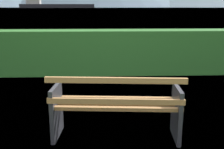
# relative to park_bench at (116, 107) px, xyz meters

# --- Properties ---
(ground_plane) EXTENTS (1400.00, 1400.00, 0.00)m
(ground_plane) POSITION_rel_park_bench_xyz_m (0.00, 0.06, -0.42)
(ground_plane) COLOR #4C6B33
(water_surface) EXTENTS (620.00, 620.00, 0.00)m
(water_surface) POSITION_rel_park_bench_xyz_m (0.00, 308.45, -0.42)
(water_surface) COLOR slate
(water_surface) RESTS_ON ground_plane
(park_bench) EXTENTS (1.64, 0.70, 0.87)m
(park_bench) POSITION_rel_park_bench_xyz_m (0.00, 0.00, 0.00)
(park_bench) COLOR #A0703F
(park_bench) RESTS_ON ground_plane
(hedge_row) EXTENTS (9.65, 0.73, 1.08)m
(hedge_row) POSITION_rel_park_bench_xyz_m (0.00, 3.57, 0.12)
(hedge_row) COLOR #2D6B28
(hedge_row) RESTS_ON ground_plane
(cargo_ship_large) EXTENTS (78.84, 12.16, 12.22)m
(cargo_ship_large) POSITION_rel_park_bench_xyz_m (-51.13, 305.14, 3.00)
(cargo_ship_large) COLOR #232328
(cargo_ship_large) RESTS_ON water_surface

